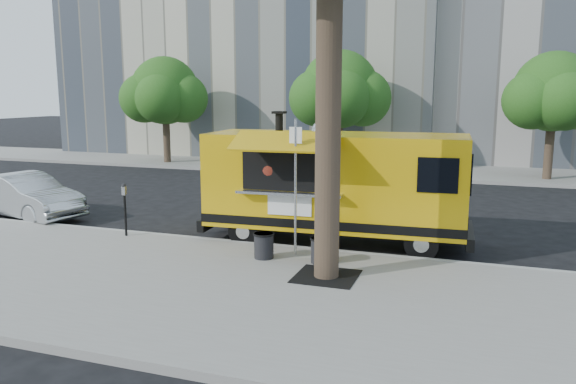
% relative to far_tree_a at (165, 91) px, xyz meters
% --- Properties ---
extents(ground, '(120.00, 120.00, 0.00)m').
position_rel_far_tree_a_xyz_m(ground, '(10.00, -12.30, -3.78)').
color(ground, black).
rests_on(ground, ground).
extents(sidewalk, '(60.00, 6.00, 0.15)m').
position_rel_far_tree_a_xyz_m(sidewalk, '(10.00, -16.30, -3.70)').
color(sidewalk, gray).
rests_on(sidewalk, ground).
extents(curb, '(60.00, 0.14, 0.16)m').
position_rel_far_tree_a_xyz_m(curb, '(10.00, -13.23, -3.70)').
color(curb, '#999993').
rests_on(curb, ground).
extents(far_sidewalk, '(60.00, 5.00, 0.15)m').
position_rel_far_tree_a_xyz_m(far_sidewalk, '(10.00, 1.20, -3.70)').
color(far_sidewalk, gray).
rests_on(far_sidewalk, ground).
extents(tree_well, '(1.20, 1.20, 0.02)m').
position_rel_far_tree_a_xyz_m(tree_well, '(12.60, -15.10, -3.62)').
color(tree_well, black).
rests_on(tree_well, sidewalk).
extents(far_tree_a, '(3.42, 3.42, 5.36)m').
position_rel_far_tree_a_xyz_m(far_tree_a, '(0.00, 0.00, 0.00)').
color(far_tree_a, '#33261C').
rests_on(far_tree_a, far_sidewalk).
extents(far_tree_b, '(3.60, 3.60, 5.50)m').
position_rel_far_tree_a_xyz_m(far_tree_b, '(9.00, 0.40, 0.06)').
color(far_tree_b, '#33261C').
rests_on(far_tree_b, far_sidewalk).
extents(far_tree_c, '(3.24, 3.24, 5.21)m').
position_rel_far_tree_a_xyz_m(far_tree_c, '(18.00, 0.10, -0.06)').
color(far_tree_c, '#33261C').
rests_on(far_tree_c, far_sidewalk).
extents(sign_post, '(0.28, 0.06, 3.00)m').
position_rel_far_tree_a_xyz_m(sign_post, '(11.55, -13.85, -1.93)').
color(sign_post, silver).
rests_on(sign_post, sidewalk).
extents(parking_meter, '(0.11, 0.11, 1.33)m').
position_rel_far_tree_a_xyz_m(parking_meter, '(7.00, -13.65, -2.79)').
color(parking_meter, black).
rests_on(parking_meter, sidewalk).
extents(food_truck, '(6.64, 3.26, 3.22)m').
position_rel_far_tree_a_xyz_m(food_truck, '(11.97, -12.13, -2.26)').
color(food_truck, '#D7A50B').
rests_on(food_truck, ground).
extents(sedan, '(4.22, 2.29, 1.32)m').
position_rel_far_tree_a_xyz_m(sedan, '(2.57, -12.30, -3.11)').
color(sedan, '#ACB0B3').
rests_on(sedan, ground).
extents(trash_bin_left, '(0.46, 0.46, 0.55)m').
position_rel_far_tree_a_xyz_m(trash_bin_left, '(10.98, -14.32, -3.33)').
color(trash_bin_left, black).
rests_on(trash_bin_left, sidewalk).
extents(trash_bin_right, '(0.45, 0.45, 0.54)m').
position_rel_far_tree_a_xyz_m(trash_bin_right, '(12.25, -14.25, -3.33)').
color(trash_bin_right, black).
rests_on(trash_bin_right, sidewalk).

